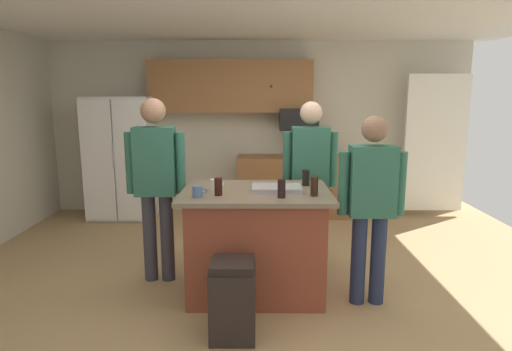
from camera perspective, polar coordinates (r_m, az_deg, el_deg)
name	(u,v)px	position (r m, az deg, el deg)	size (l,w,h in m)	color
floor	(257,284)	(4.36, 0.18, -14.06)	(7.04, 7.04, 0.00)	tan
ceiling	(258,2)	(4.03, 0.20, 21.80)	(7.04, 7.04, 0.00)	white
back_wall	(258,128)	(6.78, 0.24, 6.27)	(6.40, 0.10, 2.60)	beige
french_door_window_panel	(435,144)	(6.90, 22.41, 3.88)	(0.90, 0.06, 2.00)	white
cabinet_run_upper	(231,86)	(6.57, -3.33, 11.57)	(2.40, 0.38, 0.75)	#936038
cabinet_run_lower	(297,186)	(6.61, 5.44, -1.35)	(1.80, 0.63, 0.90)	#936038
refrigerator	(122,158)	(6.71, -17.12, 2.23)	(0.94, 0.76, 1.78)	white
microwave_over_range	(298,119)	(6.49, 5.58, 7.35)	(0.56, 0.40, 0.32)	black
kitchen_island	(256,241)	(4.03, -0.02, -8.64)	(1.33, 0.96, 0.97)	brown
person_guest_left	(310,172)	(4.59, 7.05, 0.46)	(0.57, 0.23, 1.75)	#383842
person_elder_center	(156,177)	(4.26, -12.98, -0.20)	(0.57, 0.23, 1.78)	#383842
person_host_foreground	(371,199)	(3.82, 14.86, -2.95)	(0.57, 0.22, 1.64)	#232D4C
mug_blue_stoneware	(198,191)	(3.67, -7.67, -2.07)	(0.13, 0.08, 0.10)	#4C6B99
mug_ceramic_white	(215,185)	(3.91, -5.39, -1.19)	(0.12, 0.08, 0.10)	white
glass_pilsner	(306,178)	(4.11, 6.56, -0.27)	(0.07, 0.07, 0.15)	black
glass_stout_tall	(314,186)	(3.71, 7.64, -1.41)	(0.07, 0.07, 0.16)	black
tumbler_amber	(218,187)	(3.71, -4.96, -1.47)	(0.07, 0.07, 0.15)	black
glass_short_whisky	(282,189)	(3.61, 3.37, -1.73)	(0.07, 0.07, 0.16)	black
serving_tray	(277,188)	(3.89, 2.71, -1.68)	(0.44, 0.30, 0.04)	#B7B7BC
trash_bin	(233,299)	(3.40, -3.06, -15.89)	(0.34, 0.34, 0.61)	black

